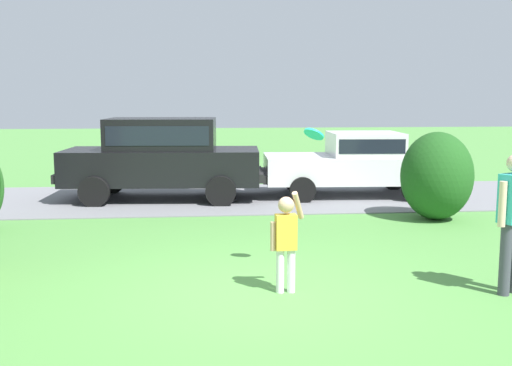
% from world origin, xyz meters
% --- Properties ---
extents(ground_plane, '(80.00, 80.00, 0.00)m').
position_xyz_m(ground_plane, '(0.00, 0.00, 0.00)').
color(ground_plane, '#518E42').
extents(driveway_strip, '(28.00, 4.40, 0.02)m').
position_xyz_m(driveway_strip, '(0.00, 7.15, 0.01)').
color(driveway_strip, slate).
rests_on(driveway_strip, ground).
extents(shrub_centre_left, '(1.40, 1.50, 1.74)m').
position_xyz_m(shrub_centre_left, '(3.98, 4.27, 0.87)').
color(shrub_centre_left, '#1E511C').
rests_on(shrub_centre_left, ground).
extents(parked_sedan, '(4.48, 2.26, 1.56)m').
position_xyz_m(parked_sedan, '(3.12, 7.24, 0.85)').
color(parked_sedan, white).
rests_on(parked_sedan, ground).
extents(parked_suv, '(4.81, 2.33, 1.92)m').
position_xyz_m(parked_suv, '(-1.54, 7.13, 1.08)').
color(parked_suv, black).
rests_on(parked_suv, ground).
extents(child_thrower, '(0.45, 0.28, 1.29)m').
position_xyz_m(child_thrower, '(0.36, 0.00, 0.72)').
color(child_thrower, white).
rests_on(child_thrower, ground).
extents(frisbee, '(0.31, 0.27, 0.24)m').
position_xyz_m(frisbee, '(0.84, 0.76, 1.93)').
color(frisbee, '#1EB7B2').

